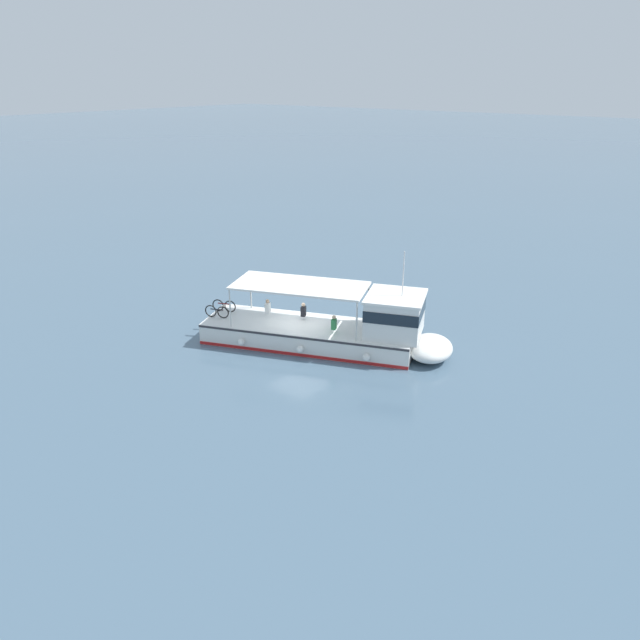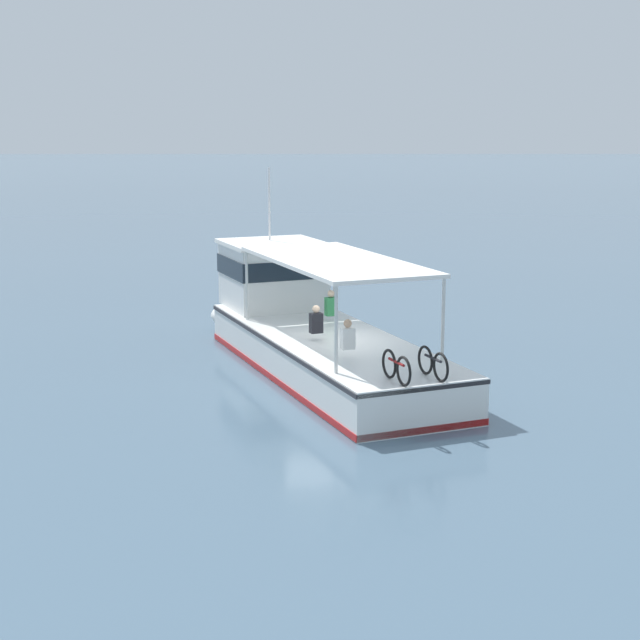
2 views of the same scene
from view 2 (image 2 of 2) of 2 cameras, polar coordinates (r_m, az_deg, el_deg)
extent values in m
plane|color=slate|center=(25.06, 0.80, -3.64)|extent=(400.00, 400.00, 0.00)
cube|color=white|center=(25.44, 0.51, -2.13)|extent=(11.21, 7.00, 1.10)
ellipsoid|color=white|center=(31.12, -3.89, 0.39)|extent=(3.14, 3.55, 1.01)
cube|color=red|center=(25.55, 0.51, -3.11)|extent=(11.23, 7.03, 0.16)
cube|color=#2D2D33|center=(25.33, 0.51, -1.09)|extent=(11.24, 7.05, 0.10)
cube|color=white|center=(29.17, -2.81, 2.64)|extent=(3.43, 3.49, 1.90)
cube|color=#19232D|center=(29.12, -2.82, 3.29)|extent=(3.49, 3.57, 0.56)
cube|color=white|center=(29.03, -2.83, 4.61)|extent=(3.63, 3.70, 0.12)
cube|color=white|center=(24.54, 0.93, 3.55)|extent=(7.31, 5.23, 0.10)
cylinder|color=silver|center=(27.24, -4.40, 2.09)|extent=(0.08, 0.08, 2.00)
cylinder|color=silver|center=(28.18, 0.88, 2.44)|extent=(0.08, 0.08, 2.00)
cylinder|color=silver|center=(21.25, 0.97, -0.59)|extent=(0.08, 0.08, 2.00)
cylinder|color=silver|center=(22.43, 7.37, -0.03)|extent=(0.08, 0.08, 2.00)
cylinder|color=silver|center=(29.20, -3.05, 6.93)|extent=(0.06, 0.06, 2.20)
sphere|color=white|center=(29.18, 1.17, -0.45)|extent=(0.36, 0.36, 0.36)
sphere|color=white|center=(26.25, 4.02, -1.84)|extent=(0.36, 0.36, 0.36)
sphere|color=white|center=(23.60, 7.33, -3.45)|extent=(0.36, 0.36, 0.36)
torus|color=black|center=(21.02, 4.16, -2.62)|extent=(0.63, 0.30, 0.66)
torus|color=black|center=(20.42, 5.03, -3.07)|extent=(0.63, 0.30, 0.66)
cylinder|color=maroon|center=(20.69, 4.59, -2.52)|extent=(0.67, 0.32, 0.06)
torus|color=black|center=(21.43, 6.32, -2.39)|extent=(0.63, 0.30, 0.66)
torus|color=black|center=(20.83, 7.23, -2.82)|extent=(0.63, 0.30, 0.66)
cylinder|color=#232328|center=(21.10, 6.78, -2.29)|extent=(0.67, 0.32, 0.06)
cube|color=white|center=(22.85, 1.66, -1.11)|extent=(0.32, 0.38, 0.52)
sphere|color=tan|center=(22.77, 1.67, -0.20)|extent=(0.20, 0.20, 0.20)
cube|color=black|center=(24.61, -0.24, -0.18)|extent=(0.32, 0.38, 0.52)
sphere|color=beige|center=(24.53, -0.24, 0.66)|extent=(0.20, 0.20, 0.20)
cube|color=#338C4C|center=(26.86, 0.66, 0.81)|extent=(0.32, 0.38, 0.52)
sphere|color=beige|center=(26.79, 0.66, 1.59)|extent=(0.20, 0.20, 0.20)
camera|label=1|loc=(48.54, 28.68, 17.75)|focal=33.75mm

